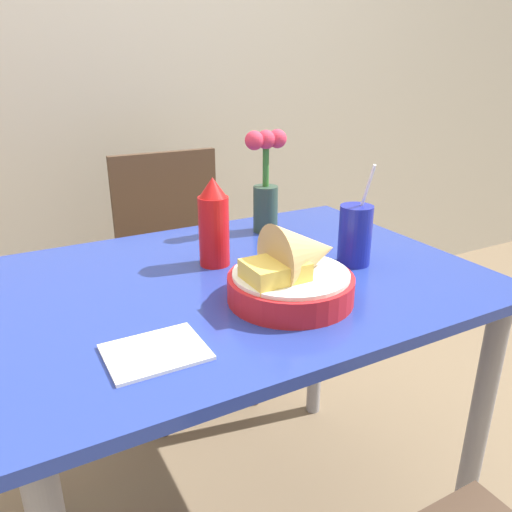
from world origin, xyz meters
TOP-DOWN VIEW (x-y plane):
  - wall_window at (0.00, 1.24)m, footprint 7.00×0.06m
  - dining_table at (0.00, 0.00)m, footprint 1.06×0.78m
  - chair_far_window at (0.12, 0.75)m, footprint 0.40×0.40m
  - food_basket at (0.04, -0.16)m, footprint 0.25×0.25m
  - ketchup_bottle at (-0.02, 0.09)m, footprint 0.07×0.07m
  - drink_cup at (0.27, -0.07)m, footprint 0.08×0.08m
  - flower_vase at (0.21, 0.25)m, footprint 0.12×0.07m
  - napkin at (-0.27, -0.22)m, footprint 0.16×0.13m

SIDE VIEW (x-z plane):
  - chair_far_window at x=0.12m, z-range 0.08..1.00m
  - dining_table at x=0.00m, z-range 0.27..1.04m
  - napkin at x=-0.27m, z-range 0.77..0.78m
  - food_basket at x=0.04m, z-range 0.75..0.91m
  - drink_cup at x=0.27m, z-range 0.72..0.96m
  - ketchup_bottle at x=-0.02m, z-range 0.77..0.98m
  - flower_vase at x=0.21m, z-range 0.77..1.05m
  - wall_window at x=0.00m, z-range 0.00..2.60m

